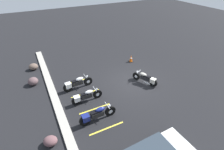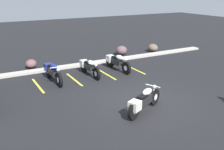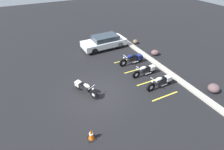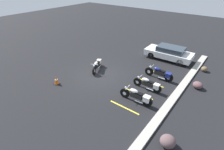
% 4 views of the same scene
% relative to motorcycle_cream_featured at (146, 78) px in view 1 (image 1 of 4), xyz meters
% --- Properties ---
extents(ground, '(60.00, 60.00, 0.00)m').
position_rel_motorcycle_cream_featured_xyz_m(ground, '(0.55, 0.83, -0.44)').
color(ground, black).
extents(motorcycle_cream_featured, '(1.98, 1.05, 0.84)m').
position_rel_motorcycle_cream_featured_xyz_m(motorcycle_cream_featured, '(0.00, 0.00, 0.00)').
color(motorcycle_cream_featured, black).
rests_on(motorcycle_cream_featured, ground).
extents(parked_bike_0, '(0.65, 2.30, 0.91)m').
position_rel_motorcycle_cream_featured_xyz_m(parked_bike_0, '(-1.82, 4.89, 0.04)').
color(parked_bike_0, black).
rests_on(parked_bike_0, ground).
extents(parked_bike_1, '(0.60, 2.15, 0.84)m').
position_rel_motorcycle_cream_featured_xyz_m(parked_bike_1, '(0.06, 4.87, 0.00)').
color(parked_bike_1, black).
rests_on(parked_bike_1, ground).
extents(parked_bike_2, '(0.63, 2.26, 0.89)m').
position_rel_motorcycle_cream_featured_xyz_m(parked_bike_2, '(1.76, 4.96, 0.03)').
color(parked_bike_2, black).
rests_on(parked_bike_2, ground).
extents(concrete_curb, '(18.00, 0.50, 0.12)m').
position_rel_motorcycle_cream_featured_xyz_m(concrete_curb, '(0.55, 6.70, -0.38)').
color(concrete_curb, '#A8A399').
rests_on(concrete_curb, ground).
extents(landscape_rock_0, '(0.85, 0.90, 0.49)m').
position_rel_motorcycle_cream_featured_xyz_m(landscape_rock_0, '(-2.26, 7.59, -0.20)').
color(landscape_rock_0, brown).
rests_on(landscape_rock_0, ground).
extents(landscape_rock_2, '(1.05, 1.05, 0.61)m').
position_rel_motorcycle_cream_featured_xyz_m(landscape_rock_2, '(3.76, 7.78, -0.14)').
color(landscape_rock_2, brown).
rests_on(landscape_rock_2, ground).
extents(landscape_rock_3, '(0.80, 0.86, 0.56)m').
position_rel_motorcycle_cream_featured_xyz_m(landscape_rock_3, '(6.17, 7.50, -0.16)').
color(landscape_rock_3, brown).
rests_on(landscape_rock_3, ground).
extents(traffic_cone, '(0.40, 0.40, 0.68)m').
position_rel_motorcycle_cream_featured_xyz_m(traffic_cone, '(3.55, -0.88, -0.12)').
color(traffic_cone, black).
rests_on(traffic_cone, ground).
extents(stall_line_0, '(0.10, 2.10, 0.00)m').
position_rel_motorcycle_cream_featured_xyz_m(stall_line_0, '(-2.64, 4.60, -0.44)').
color(stall_line_0, gold).
rests_on(stall_line_0, ground).
extents(stall_line_1, '(0.10, 2.10, 0.00)m').
position_rel_motorcycle_cream_featured_xyz_m(stall_line_1, '(-0.86, 4.60, -0.44)').
color(stall_line_1, gold).
rests_on(stall_line_1, ground).
extents(stall_line_2, '(0.10, 2.10, 0.00)m').
position_rel_motorcycle_cream_featured_xyz_m(stall_line_2, '(0.92, 4.60, -0.44)').
color(stall_line_2, gold).
rests_on(stall_line_2, ground).
extents(stall_line_3, '(0.10, 2.10, 0.00)m').
position_rel_motorcycle_cream_featured_xyz_m(stall_line_3, '(2.69, 4.60, -0.44)').
color(stall_line_3, gold).
rests_on(stall_line_3, ground).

